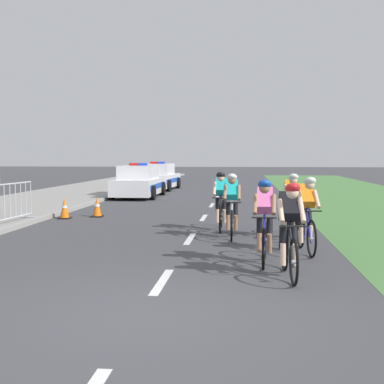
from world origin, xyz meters
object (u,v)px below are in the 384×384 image
cyclist_fifth (291,205)px  traffic_cone_near (64,209)px  cyclist_lead (289,229)px  police_car_nearest (139,183)px  cyclist_third (306,214)px  crowd_barrier_rear (10,203)px  traffic_cone_mid (97,207)px  cyclist_second (265,220)px  cyclist_fourth (232,205)px  cyclist_sixth (221,200)px  police_car_second (158,178)px

cyclist_fifth → traffic_cone_near: 7.25m
cyclist_lead → police_car_nearest: bearing=110.4°
cyclist_third → traffic_cone_near: 8.25m
crowd_barrier_rear → traffic_cone_mid: crowd_barrier_rear is taller
cyclist_second → traffic_cone_mid: bearing=127.8°
cyclist_lead → cyclist_second: (-0.35, 1.01, 0.00)m
cyclist_lead → traffic_cone_near: size_ratio=2.69×
cyclist_third → cyclist_fourth: bearing=133.0°
cyclist_second → cyclist_fourth: bearing=103.2°
cyclist_lead → traffic_cone_near: cyclist_lead is taller
police_car_nearest → traffic_cone_near: (-0.62, -8.05, -0.37)m
cyclist_fourth → traffic_cone_near: 6.10m
cyclist_sixth → police_car_second: police_car_second is taller
cyclist_second → traffic_cone_mid: (-4.98, 6.43, -0.48)m
cyclist_third → cyclist_sixth: size_ratio=1.00×
cyclist_lead → crowd_barrier_rear: 8.64m
cyclist_third → cyclist_lead: bearing=-103.6°
crowd_barrier_rear → traffic_cone_mid: size_ratio=3.62×
cyclist_second → cyclist_sixth: (-0.96, 3.96, 0.00)m
cyclist_sixth → police_car_second: bearing=105.7°
police_car_second → police_car_nearest: bearing=-90.0°
cyclist_third → cyclist_fourth: same height
cyclist_fifth → traffic_cone_near: cyclist_fifth is taller
cyclist_fifth → traffic_cone_mid: cyclist_fifth is taller
cyclist_sixth → crowd_barrier_rear: (-5.72, 0.05, -0.14)m
cyclist_third → cyclist_fourth: size_ratio=1.00×
cyclist_third → traffic_cone_near: (-6.72, 4.76, -0.48)m
police_car_nearest → traffic_cone_mid: (0.24, -7.51, -0.37)m
crowd_barrier_rear → traffic_cone_near: 2.08m
cyclist_third → police_car_second: police_car_second is taller
cyclist_third → crowd_barrier_rear: (-7.55, 2.88, -0.14)m
police_car_second → traffic_cone_near: police_car_second is taller
crowd_barrier_rear → police_car_nearest: bearing=81.7°
cyclist_third → cyclist_sixth: 3.37m
cyclist_fourth → traffic_cone_near: size_ratio=2.69×
cyclist_second → cyclist_fourth: 2.83m
police_car_second → cyclist_fourth: bearing=-74.4°
cyclist_fifth → traffic_cone_mid: (-5.73, 3.51, -0.48)m
police_car_second → traffic_cone_mid: bearing=-88.9°
cyclist_fourth → cyclist_sixth: (-0.31, 1.21, 0.00)m
cyclist_lead → cyclist_sixth: size_ratio=1.00×
police_car_second → cyclist_third: bearing=-71.3°
cyclist_second → crowd_barrier_rear: bearing=149.0°
cyclist_lead → cyclist_sixth: same height
cyclist_fifth → cyclist_second: bearing=-104.3°
traffic_cone_near → police_car_second: bearing=87.3°
cyclist_fourth → police_car_nearest: (-4.58, 11.19, -0.11)m
cyclist_fifth → police_car_second: size_ratio=0.38×
cyclist_fifth → police_car_nearest: 12.53m
cyclist_third → traffic_cone_near: bearing=144.7°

